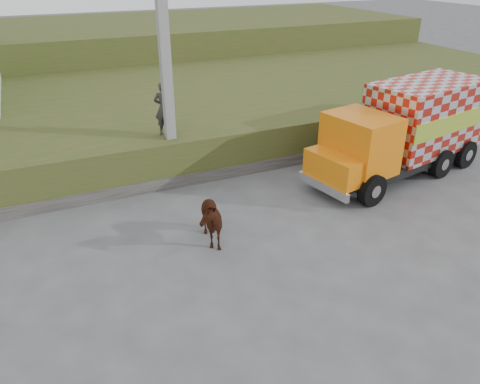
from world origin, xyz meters
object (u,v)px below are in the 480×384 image
utility_pole (165,56)px  cow (207,219)px  cargo_truck (407,129)px  pedestrian (164,108)px

utility_pole → cow: 5.25m
utility_pole → cargo_truck: (7.40, -2.59, -2.52)m
cargo_truck → cow: bearing=179.3°
pedestrian → utility_pole: bearing=119.3°
pedestrian → cow: bearing=110.2°
cargo_truck → pedestrian: (-7.44, 2.98, 0.81)m
cargo_truck → cow: cargo_truck is taller
cow → utility_pole: bearing=91.5°
utility_pole → pedestrian: bearing=95.7°
utility_pole → pedestrian: size_ratio=4.61×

